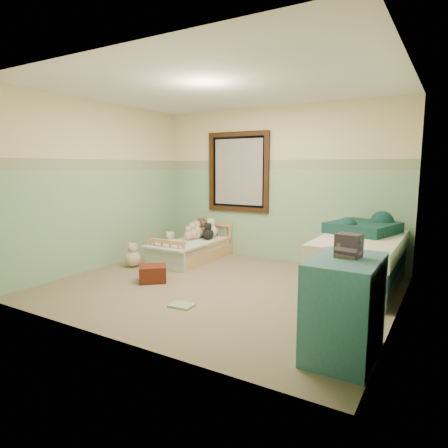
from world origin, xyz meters
The scene contains 33 objects.
floor centered at (0.00, 0.00, -0.01)m, with size 4.20×3.60×0.02m, color #6F624D.
ceiling centered at (0.00, 0.00, 2.51)m, with size 4.20×3.60×0.02m, color white.
wall_back centered at (0.00, 1.80, 1.25)m, with size 4.20×0.04×2.50m, color beige.
wall_front centered at (0.00, -1.80, 1.25)m, with size 4.20×0.04×2.50m, color beige.
wall_left centered at (-2.10, 0.00, 1.25)m, with size 0.04×3.60×2.50m, color beige.
wall_right centered at (2.10, 0.00, 1.25)m, with size 0.04×3.60×2.50m, color beige.
wainscot_mint centered at (0.00, 1.79, 0.75)m, with size 4.20×0.01×1.50m, color #90AD92.
border_strip centered at (0.00, 1.79, 1.57)m, with size 4.20×0.01×0.15m, color #476648.
window_frame centered at (-0.70, 1.76, 1.45)m, with size 1.16×0.06×1.36m, color black.
window_blinds centered at (-0.70, 1.77, 1.45)m, with size 0.92×0.01×1.12m, color beige.
toddler_bed_frame centered at (-1.17, 1.05, 0.09)m, with size 0.72×1.44×0.18m, color tan.
toddler_mattress centered at (-1.17, 1.05, 0.24)m, with size 0.66×1.38×0.12m, color white.
patchwork_quilt centered at (-1.17, 0.60, 0.32)m, with size 0.78×0.72×0.03m, color #8CABD3.
plush_bed_brown centered at (-1.32, 1.55, 0.42)m, with size 0.22×0.22×0.22m, color brown.
plush_bed_white centered at (-1.12, 1.55, 0.42)m, with size 0.23×0.23×0.23m, color white.
plush_bed_tan centered at (-1.27, 1.33, 0.41)m, with size 0.20×0.20×0.20m, color beige.
plush_bed_dark centered at (-1.04, 1.33, 0.40)m, with size 0.20×0.20×0.20m, color black.
plush_floor_cream centered at (-1.84, 1.30, 0.13)m, with size 0.26×0.26×0.26m, color white.
plush_floor_tan centered at (-1.69, 0.19, 0.13)m, with size 0.25×0.25×0.25m, color beige.
twin_bed_frame centered at (1.55, 0.97, 0.11)m, with size 0.91×1.81×0.22m, color silver.
twin_boxspring centered at (1.55, 0.97, 0.33)m, with size 0.91×1.81×0.22m, color #245680.
twin_mattress centered at (1.55, 0.97, 0.55)m, with size 0.94×1.85×0.22m, color silver.
teal_blanket centered at (1.50, 1.27, 0.73)m, with size 0.77×0.81×0.14m, color #112B2B.
dresser centered at (1.83, -1.03, 0.41)m, with size 0.51×0.82×0.82m, color #3C6D84.
book_stack centered at (1.83, -0.98, 0.92)m, with size 0.19×0.15×0.19m, color brown.
red_pillow centered at (-0.90, -0.26, 0.11)m, with size 0.35×0.31×0.22m, color maroon.
floor_book centered at (0.01, -0.81, 0.01)m, with size 0.26×0.20×0.02m, color gold.
extra_plush_0 centered at (-1.29, 1.22, 0.40)m, with size 0.19×0.19×0.19m, color beige.
extra_plush_1 centered at (-1.30, 1.56, 0.39)m, with size 0.17×0.17×0.17m, color brown.
extra_plush_2 centered at (-1.26, 1.29, 0.38)m, with size 0.15×0.15×0.15m, color white.
extra_plush_3 centered at (-1.22, 1.47, 0.41)m, with size 0.21×0.21×0.21m, color brown.
extra_plush_4 centered at (-1.38, 1.41, 0.40)m, with size 0.19×0.19×0.19m, color beige.
extra_plush_5 centered at (-1.30, 1.13, 0.39)m, with size 0.16×0.16×0.16m, color beige.
Camera 1 is at (2.55, -4.14, 1.55)m, focal length 31.22 mm.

